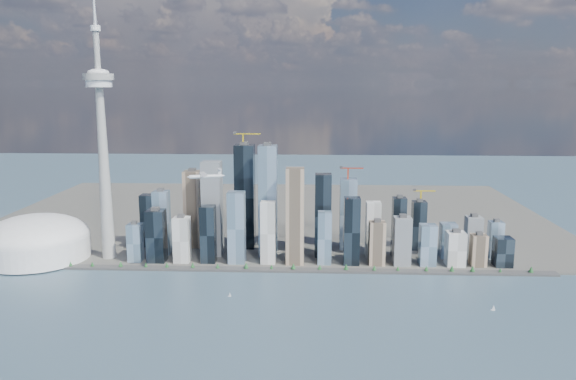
{
  "coord_description": "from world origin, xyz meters",
  "views": [
    {
      "loc": [
        101.35,
        -743.88,
        341.26
      ],
      "look_at": [
        57.71,
        260.0,
        151.55
      ],
      "focal_mm": 35.0,
      "sensor_mm": 36.0,
      "label": 1
    }
  ],
  "objects_px": {
    "needle_tower": "(102,140)",
    "airplane": "(206,176)",
    "dome_stadium": "(37,240)",
    "sailboat_west": "(230,295)",
    "sailboat_east": "(493,308)"
  },
  "relations": [
    {
      "from": "needle_tower",
      "to": "dome_stadium",
      "type": "bearing_deg",
      "value": -175.91
    },
    {
      "from": "dome_stadium",
      "to": "sailboat_west",
      "type": "bearing_deg",
      "value": -23.93
    },
    {
      "from": "dome_stadium",
      "to": "sailboat_east",
      "type": "xyz_separation_m",
      "value": [
        820.93,
        -219.94,
        -36.36
      ]
    },
    {
      "from": "airplane",
      "to": "sailboat_east",
      "type": "bearing_deg",
      "value": -29.99
    },
    {
      "from": "sailboat_west",
      "to": "sailboat_east",
      "type": "distance_m",
      "value": 414.38
    },
    {
      "from": "dome_stadium",
      "to": "sailboat_west",
      "type": "distance_m",
      "value": 448.28
    },
    {
      "from": "needle_tower",
      "to": "sailboat_east",
      "type": "distance_m",
      "value": 755.45
    },
    {
      "from": "needle_tower",
      "to": "dome_stadium",
      "type": "xyz_separation_m",
      "value": [
        -140.0,
        -10.0,
        -196.4
      ]
    },
    {
      "from": "sailboat_west",
      "to": "sailboat_east",
      "type": "relative_size",
      "value": 0.85
    },
    {
      "from": "needle_tower",
      "to": "airplane",
      "type": "bearing_deg",
      "value": -29.11
    },
    {
      "from": "needle_tower",
      "to": "sailboat_east",
      "type": "height_order",
      "value": "needle_tower"
    },
    {
      "from": "dome_stadium",
      "to": "airplane",
      "type": "xyz_separation_m",
      "value": [
        361.05,
        -113.11,
        149.2
      ]
    },
    {
      "from": "needle_tower",
      "to": "airplane",
      "type": "height_order",
      "value": "needle_tower"
    },
    {
      "from": "needle_tower",
      "to": "sailboat_east",
      "type": "xyz_separation_m",
      "value": [
        680.93,
        -229.94,
        -232.76
      ]
    },
    {
      "from": "dome_stadium",
      "to": "airplane",
      "type": "distance_m",
      "value": 406.71
    }
  ]
}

